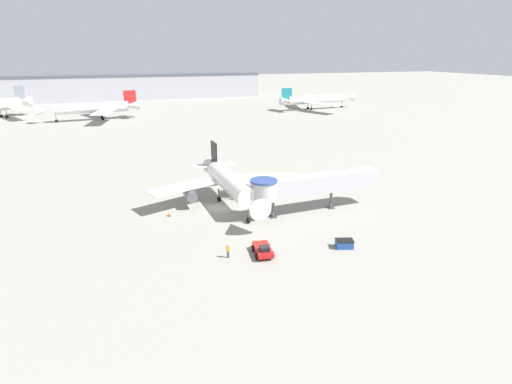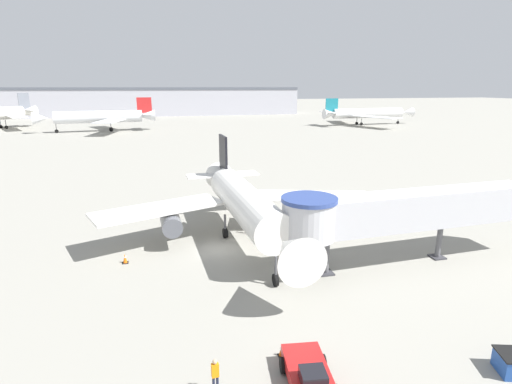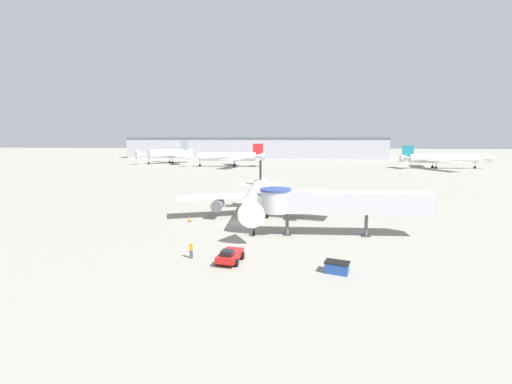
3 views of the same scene
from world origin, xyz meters
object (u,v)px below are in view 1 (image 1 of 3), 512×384
traffic_cone_near_nose (252,245)px  ground_crew_marshaller (228,250)px  service_container_blue (344,244)px  main_airplane (229,182)px  traffic_cone_port_wing (169,214)px  jet_bridge (307,185)px  background_jet_red_tail (94,108)px  pushback_tug_red (263,250)px  background_jet_teal_tail (315,100)px

traffic_cone_near_nose → ground_crew_marshaller: size_ratio=0.34×
service_container_blue → ground_crew_marshaller: ground_crew_marshaller is taller
traffic_cone_near_nose → ground_crew_marshaller: ground_crew_marshaller is taller
main_airplane → ground_crew_marshaller: bearing=-108.9°
main_airplane → traffic_cone_port_wing: 11.13m
jet_bridge → background_jet_red_tail: background_jet_red_tail is taller
main_airplane → traffic_cone_port_wing: size_ratio=33.37×
ground_crew_marshaller → background_jet_red_tail: background_jet_red_tail is taller
traffic_cone_port_wing → pushback_tug_red: bearing=-60.8°
background_jet_red_tail → pushback_tug_red: bearing=4.8°
jet_bridge → background_jet_teal_tail: (57.84, 108.56, -0.23)m
main_airplane → background_jet_teal_tail: 121.84m
service_container_blue → traffic_cone_near_nose: 11.95m
pushback_tug_red → background_jet_red_tail: bearing=108.2°
pushback_tug_red → background_jet_teal_tail: background_jet_teal_tail is taller
jet_bridge → ground_crew_marshaller: 19.30m
traffic_cone_port_wing → jet_bridge: bearing=-14.7°
traffic_cone_near_nose → background_jet_teal_tail: bearing=59.2°
background_jet_red_tail → jet_bridge: bearing=11.5°
traffic_cone_near_nose → service_container_blue: bearing=-20.5°
main_airplane → jet_bridge: main_airplane is taller
traffic_cone_near_nose → traffic_cone_port_wing: (-8.79, 14.15, 0.10)m
service_container_blue → traffic_cone_port_wing: service_container_blue is taller
service_container_blue → traffic_cone_near_nose: (-11.19, 4.19, -0.26)m
traffic_cone_near_nose → background_jet_red_tail: background_jet_red_tail is taller
ground_crew_marshaller → pushback_tug_red: bearing=-14.7°
traffic_cone_port_wing → background_jet_teal_tail: size_ratio=0.02×
traffic_cone_near_nose → pushback_tug_red: bearing=-77.8°
pushback_tug_red → ground_crew_marshaller: 4.41m
service_container_blue → background_jet_red_tail: background_jet_red_tail is taller
service_container_blue → jet_bridge: bearing=85.9°
pushback_tug_red → traffic_cone_near_nose: bearing=110.0°
background_jet_teal_tail → traffic_cone_near_nose: bearing=145.7°
service_container_blue → ground_crew_marshaller: bearing=170.7°
ground_crew_marshaller → background_jet_teal_tail: bearing=53.7°
jet_bridge → pushback_tug_red: 16.52m
traffic_cone_port_wing → main_airplane: bearing=12.0°
pushback_tug_red → background_jet_red_tail: (-22.20, 120.55, 3.85)m
pushback_tug_red → traffic_cone_port_wing: pushback_tug_red is taller
main_airplane → service_container_blue: (9.60, -20.55, -3.21)m
jet_bridge → traffic_cone_near_nose: (-12.11, -8.65, -4.23)m
traffic_cone_near_nose → background_jet_teal_tail: (69.95, 117.21, 4.00)m
service_container_blue → pushback_tug_red: bearing=171.1°
traffic_cone_port_wing → ground_crew_marshaller: 16.67m
main_airplane → background_jet_teal_tail: (68.35, 100.85, 0.53)m
main_airplane → jet_bridge: 13.06m
traffic_cone_port_wing → background_jet_teal_tail: bearing=52.6°
jet_bridge → pushback_tug_red: jet_bridge is taller
traffic_cone_near_nose → background_jet_red_tail: bearing=100.4°
jet_bridge → background_jet_teal_tail: size_ratio=0.57×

